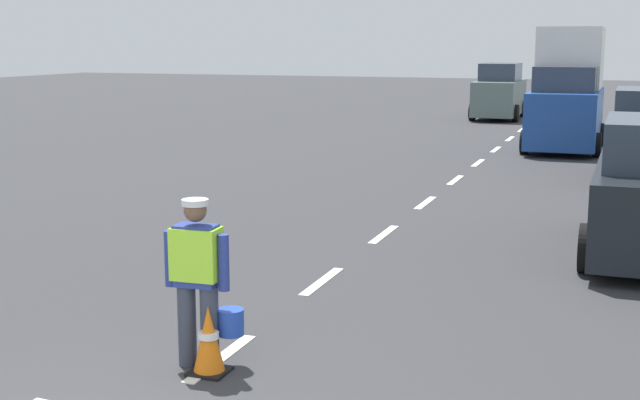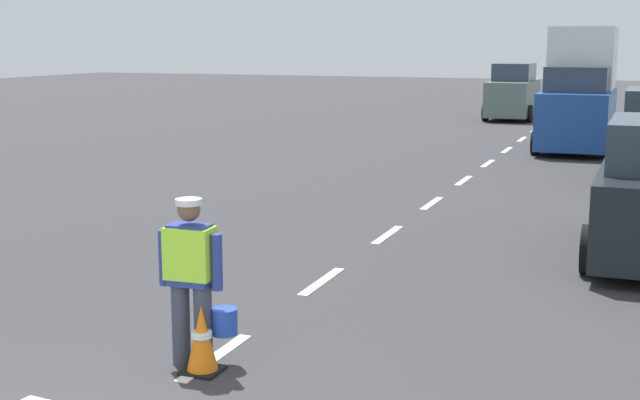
# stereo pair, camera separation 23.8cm
# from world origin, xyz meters

# --- Properties ---
(ground_plane) EXTENTS (96.00, 96.00, 0.00)m
(ground_plane) POSITION_xyz_m (0.00, 21.00, 0.00)
(ground_plane) COLOR #333335
(lane_center_line) EXTENTS (0.14, 46.40, 0.01)m
(lane_center_line) POSITION_xyz_m (0.00, 25.20, 0.00)
(lane_center_line) COLOR silver
(lane_center_line) RESTS_ON ground
(road_worker) EXTENTS (0.76, 0.40, 1.67)m
(road_worker) POSITION_xyz_m (-0.08, 2.45, 0.93)
(road_worker) COLOR #383D4C
(road_worker) RESTS_ON ground
(traffic_cone_near) EXTENTS (0.36, 0.36, 0.67)m
(traffic_cone_near) POSITION_xyz_m (0.07, 2.32, 0.33)
(traffic_cone_near) COLOR black
(traffic_cone_near) RESTS_ON ground
(delivery_truck) EXTENTS (2.16, 4.60, 3.54)m
(delivery_truck) POSITION_xyz_m (1.88, 21.62, 1.61)
(delivery_truck) COLOR #1E4799
(delivery_truck) RESTS_ON ground
(car_oncoming_third) EXTENTS (1.92, 4.15, 2.25)m
(car_oncoming_third) POSITION_xyz_m (-1.47, 31.11, 1.04)
(car_oncoming_third) COLOR slate
(car_oncoming_third) RESTS_ON ground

